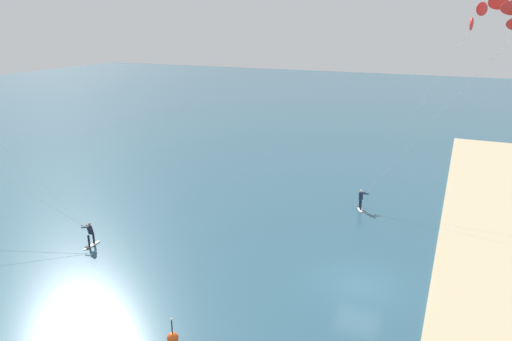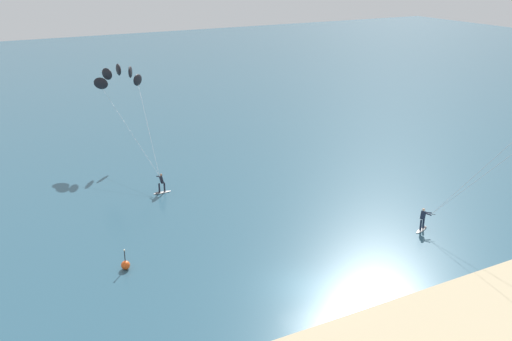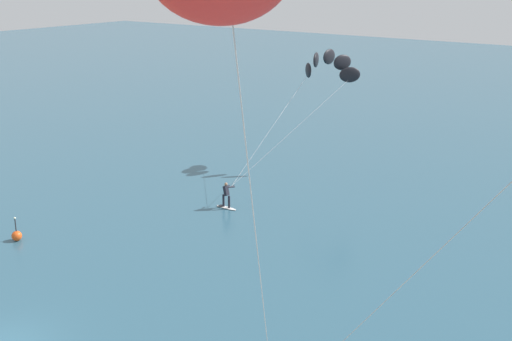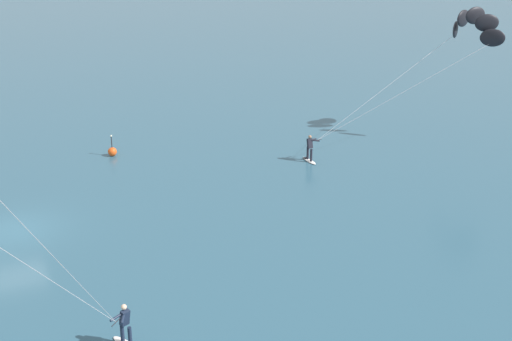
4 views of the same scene
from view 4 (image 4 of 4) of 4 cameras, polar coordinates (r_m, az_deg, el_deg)
ground_plane at (r=34.51m, az=-19.72°, el=-4.83°), size 240.00×240.00×0.00m
kitesurfer_mid_water at (r=46.13m, az=17.36°, el=11.21°), size 4.82×12.70×8.74m
marker_buoy at (r=43.35m, az=-12.02°, el=1.59°), size 0.56×0.56×1.38m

